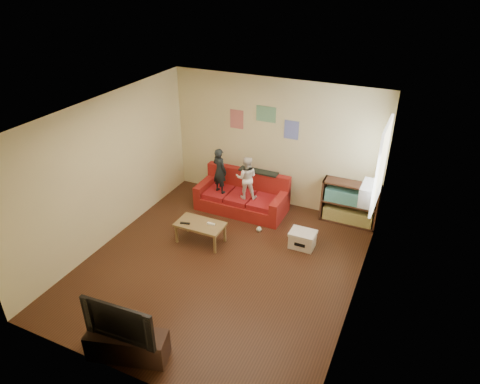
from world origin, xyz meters
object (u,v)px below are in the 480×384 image
at_px(coffee_table, 200,226).
at_px(tv_stand, 128,345).
at_px(television, 123,318).
at_px(child_a, 220,171).
at_px(file_box, 302,239).
at_px(child_b, 246,178).
at_px(sofa, 243,197).
at_px(bookshelf, 349,205).

height_order(coffee_table, tv_stand, coffee_table).
xyz_separation_m(tv_stand, television, (0.00, 0.00, 0.49)).
bearing_deg(child_a, file_box, -177.31).
distance_m(child_a, child_b, 0.60).
height_order(sofa, bookshelf, bookshelf).
distance_m(bookshelf, television, 4.95).
xyz_separation_m(bookshelf, television, (-1.94, -4.55, 0.30)).
relative_size(child_a, tv_stand, 0.91).
xyz_separation_m(coffee_table, bookshelf, (2.36, 1.83, 0.05)).
bearing_deg(television, tv_stand, 0.00).
distance_m(sofa, child_a, 0.77).
distance_m(sofa, file_box, 1.76).
bearing_deg(sofa, child_a, -160.09).
height_order(child_a, coffee_table, child_a).
xyz_separation_m(child_a, file_box, (2.02, -0.64, -0.71)).
bearing_deg(coffee_table, child_b, 74.10).
xyz_separation_m(child_a, child_b, (0.60, 0.00, -0.04)).
bearing_deg(tv_stand, sofa, 77.05).
bearing_deg(file_box, child_a, 162.44).
distance_m(child_a, television, 4.05).
bearing_deg(file_box, sofa, 152.86).
height_order(bookshelf, television, television).
bearing_deg(file_box, coffee_table, -160.25).
xyz_separation_m(child_b, file_box, (1.42, -0.64, -0.68)).
bearing_deg(child_a, tv_stand, 119.59).
xyz_separation_m(file_box, tv_stand, (-1.36, -3.36, 0.04)).
bearing_deg(child_a, child_b, -159.75).
height_order(child_b, file_box, child_b).
relative_size(tv_stand, television, 1.05).
xyz_separation_m(coffee_table, file_box, (1.78, 0.64, -0.18)).
relative_size(child_a, file_box, 2.07).
relative_size(sofa, coffee_table, 2.08).
bearing_deg(child_b, bookshelf, 176.85).
relative_size(sofa, child_b, 2.08).
distance_m(child_b, tv_stand, 4.05).
xyz_separation_m(sofa, file_box, (1.56, -0.80, -0.11)).
relative_size(child_a, coffee_table, 1.08).
bearing_deg(sofa, file_box, -27.14).
height_order(sofa, television, television).
distance_m(child_a, tv_stand, 4.10).
distance_m(bookshelf, file_box, 1.35).
xyz_separation_m(coffee_table, tv_stand, (0.42, -2.72, -0.14)).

